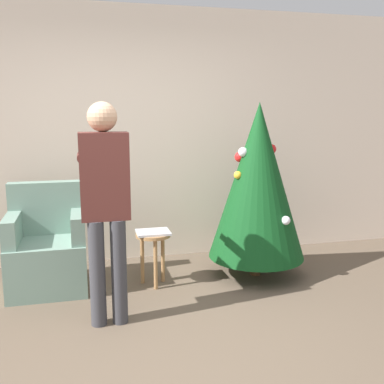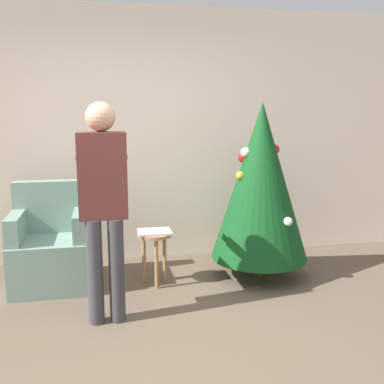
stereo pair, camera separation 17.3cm
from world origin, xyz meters
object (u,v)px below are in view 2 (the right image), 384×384
Objects in this scene: christmas_tree at (261,182)px; armchair at (51,249)px; person_standing at (103,194)px; side_stool at (155,244)px.

christmas_tree is 2.08m from armchair.
armchair is at bearing 121.72° from person_standing.
armchair is 1.92× the size of side_stool.
armchair is (-1.99, 0.15, -0.59)m from christmas_tree.
person_standing is at bearing -58.28° from armchair.
side_stool is at bearing -9.91° from armchair.
side_stool is (0.96, -0.17, 0.04)m from armchair.
christmas_tree is at bearing 23.68° from person_standing.
side_stool is (-1.03, -0.01, -0.55)m from christmas_tree.
person_standing is 3.38× the size of side_stool.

